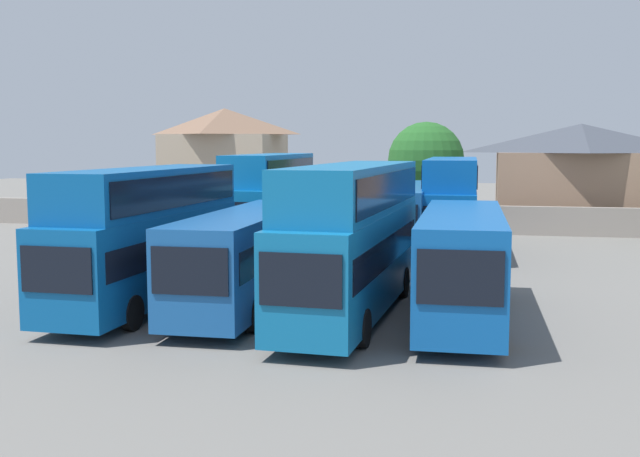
# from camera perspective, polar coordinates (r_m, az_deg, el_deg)

# --- Properties ---
(ground) EXTENTS (140.00, 140.00, 0.00)m
(ground) POSITION_cam_1_polar(r_m,az_deg,el_deg) (43.47, 4.03, -1.14)
(ground) COLOR slate
(depot_boundary_wall) EXTENTS (56.00, 0.50, 1.80)m
(depot_boundary_wall) POSITION_cam_1_polar(r_m,az_deg,el_deg) (49.34, 4.98, 0.80)
(depot_boundary_wall) COLOR gray
(depot_boundary_wall) RESTS_ON ground
(bus_1) EXTENTS (2.87, 11.18, 4.82)m
(bus_1) POSITION_cam_1_polar(r_m,az_deg,el_deg) (27.24, -12.79, -0.00)
(bus_1) COLOR #0C5394
(bus_1) RESTS_ON ground
(bus_2) EXTENTS (2.68, 11.44, 3.32)m
(bus_2) POSITION_cam_1_polar(r_m,az_deg,el_deg) (26.53, -5.33, -1.82)
(bus_2) COLOR #195398
(bus_2) RESTS_ON ground
(bus_3) EXTENTS (3.16, 12.05, 4.99)m
(bus_3) POSITION_cam_1_polar(r_m,az_deg,el_deg) (24.90, 2.48, -0.22)
(bus_3) COLOR #0F649B
(bus_3) RESTS_ON ground
(bus_4) EXTENTS (2.66, 10.50, 3.51)m
(bus_4) POSITION_cam_1_polar(r_m,az_deg,el_deg) (24.70, 10.60, -2.28)
(bus_4) COLOR #0E52A1
(bus_4) RESTS_ON ground
(bus_5) EXTENTS (2.62, 10.54, 5.12)m
(bus_5) POSITION_cam_1_polar(r_m,az_deg,el_deg) (40.19, -3.81, 2.37)
(bus_5) COLOR #0C63A7
(bus_5) RESTS_ON ground
(bus_6) EXTENTS (3.01, 10.57, 3.51)m
(bus_6) POSITION_cam_1_polar(r_m,az_deg,el_deg) (39.64, 0.67, 1.06)
(bus_6) COLOR #1063A4
(bus_6) RESTS_ON ground
(bus_7) EXTENTS (2.61, 11.85, 3.54)m
(bus_7) POSITION_cam_1_polar(r_m,az_deg,el_deg) (39.27, 6.37, 1.00)
(bus_7) COLOR #1A569D
(bus_7) RESTS_ON ground
(bus_8) EXTENTS (2.63, 10.64, 4.93)m
(bus_8) POSITION_cam_1_polar(r_m,az_deg,el_deg) (39.23, 9.83, 2.05)
(bus_8) COLOR #0A52A7
(bus_8) RESTS_ON ground
(house_terrace_left) EXTENTS (8.46, 7.72, 8.34)m
(house_terrace_left) POSITION_cam_1_polar(r_m,az_deg,el_deg) (58.75, -7.12, 4.93)
(house_terrace_left) COLOR tan
(house_terrace_left) RESTS_ON ground
(house_terrace_centre) EXTENTS (11.45, 6.60, 7.02)m
(house_terrace_centre) POSITION_cam_1_polar(r_m,az_deg,el_deg) (54.49, 18.89, 3.83)
(house_terrace_centre) COLOR #9E7A60
(house_terrace_centre) RESTS_ON ground
(tree_left_of_lot) EXTENTS (5.06, 5.06, 7.13)m
(tree_left_of_lot) POSITION_cam_1_polar(r_m,az_deg,el_deg) (51.39, 7.93, 5.10)
(tree_left_of_lot) COLOR brown
(tree_left_of_lot) RESTS_ON ground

